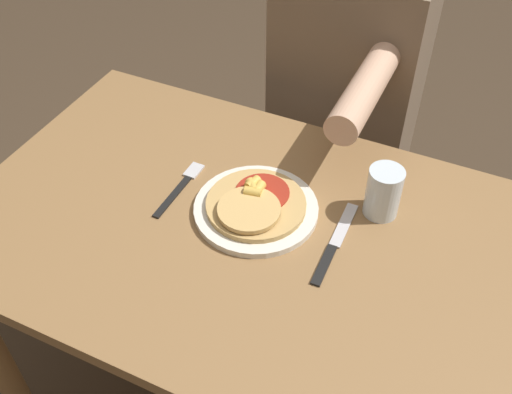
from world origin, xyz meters
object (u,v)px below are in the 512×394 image
(drinking_glass, at_px, (383,192))
(dining_table, at_px, (259,274))
(pizza, at_px, (255,204))
(fork, at_px, (181,186))
(knife, at_px, (334,244))
(person_diner, at_px, (345,97))
(plate, at_px, (256,209))

(drinking_glass, bearing_deg, dining_table, -142.10)
(pizza, distance_m, drinking_glass, 0.25)
(dining_table, distance_m, fork, 0.24)
(dining_table, xyz_separation_m, knife, (0.14, 0.03, 0.13))
(knife, height_order, person_diner, person_diner)
(fork, xyz_separation_m, drinking_glass, (0.39, 0.10, 0.05))
(plate, height_order, knife, plate)
(fork, relative_size, drinking_glass, 1.65)
(pizza, relative_size, knife, 0.90)
(plate, bearing_deg, pizza, -106.57)
(dining_table, height_order, plate, plate)
(plate, relative_size, drinking_glass, 2.32)
(fork, xyz_separation_m, knife, (0.34, -0.02, 0.00))
(person_diner, bearing_deg, fork, -108.24)
(pizza, xyz_separation_m, person_diner, (0.01, 0.54, -0.09))
(person_diner, bearing_deg, dining_table, -87.90)
(dining_table, distance_m, plate, 0.15)
(fork, bearing_deg, plate, -0.14)
(dining_table, relative_size, knife, 5.34)
(dining_table, height_order, person_diner, person_diner)
(pizza, bearing_deg, fork, 178.63)
(plate, xyz_separation_m, drinking_glass, (0.22, 0.10, 0.05))
(pizza, bearing_deg, knife, -4.52)
(pizza, relative_size, fork, 1.13)
(dining_table, height_order, pizza, pizza)
(plate, height_order, pizza, pizza)
(pizza, height_order, person_diner, person_diner)
(pizza, xyz_separation_m, knife, (0.17, -0.01, -0.02))
(fork, height_order, person_diner, person_diner)
(dining_table, bearing_deg, plate, 121.82)
(pizza, distance_m, knife, 0.17)
(plate, height_order, person_diner, person_diner)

